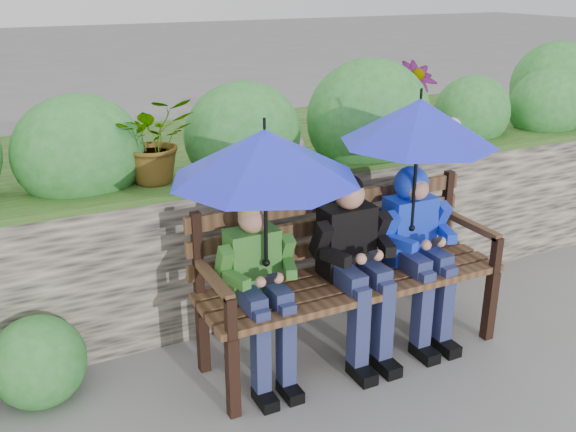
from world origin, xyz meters
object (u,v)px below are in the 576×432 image
boy_left (259,282)px  umbrella_right (419,121)px  park_bench (347,265)px  umbrella_left (265,155)px  boy_middle (355,258)px  boy_right (417,239)px

boy_left → umbrella_right: size_ratio=1.17×
park_bench → boy_left: 0.64m
umbrella_left → park_bench: bearing=10.5°
umbrella_left → boy_middle: bearing=1.7°
umbrella_right → umbrella_left: bearing=-178.3°
boy_middle → umbrella_right: umbrella_right is taller
boy_middle → umbrella_left: bearing=-178.3°
boy_right → umbrella_left: bearing=-178.3°
boy_right → umbrella_left: 1.27m
boy_right → park_bench: bearing=170.5°
boy_right → umbrella_right: 0.76m
umbrella_right → boy_left: bearing=-179.7°
boy_right → umbrella_left: (-1.07, -0.03, 0.69)m
umbrella_right → park_bench: bearing=168.9°
umbrella_left → boy_left: bearing=144.2°
boy_right → boy_middle: bearing=-178.3°
park_bench → boy_left: (-0.63, -0.09, 0.06)m
boy_left → umbrella_left: umbrella_left is taller
boy_left → umbrella_left: bearing=-35.8°
boy_middle → boy_right: boy_middle is taller
park_bench → umbrella_right: bearing=-11.1°
umbrella_right → boy_right: bearing=3.0°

